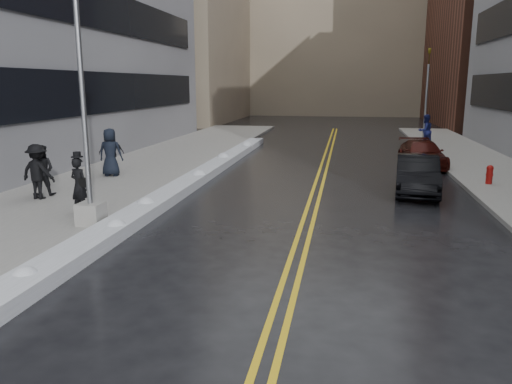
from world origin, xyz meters
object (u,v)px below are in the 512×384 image
at_px(car_maroon, 422,154).
at_px(traffic_signal, 427,92).
at_px(fire_hydrant, 490,174).
at_px(pedestrian_b, 42,170).
at_px(car_black, 417,175).
at_px(pedestrian_east, 425,131).
at_px(lamppost, 86,138).
at_px(pedestrian_d, 111,153).
at_px(pedestrian_fedora, 79,186).
at_px(pedestrian_c, 110,152).
at_px(pedestrian_e, 38,172).

bearing_deg(car_maroon, traffic_signal, 76.70).
height_order(fire_hydrant, pedestrian_b, pedestrian_b).
bearing_deg(car_maroon, pedestrian_b, -150.44).
xyz_separation_m(traffic_signal, car_black, (-2.39, -15.58, -2.71)).
height_order(pedestrian_east, car_black, pedestrian_east).
xyz_separation_m(lamppost, fire_hydrant, (12.30, 8.00, -1.98)).
xyz_separation_m(pedestrian_d, pedestrian_east, (14.54, 11.86, 0.10)).
distance_m(pedestrian_fedora, pedestrian_east, 22.12).
height_order(pedestrian_b, pedestrian_c, pedestrian_c).
bearing_deg(pedestrian_fedora, car_maroon, -116.36).
distance_m(fire_hydrant, traffic_signal, 14.30).
bearing_deg(pedestrian_e, pedestrian_b, -63.36).
distance_m(traffic_signal, car_black, 16.00).
relative_size(traffic_signal, pedestrian_east, 3.04).
distance_m(pedestrian_b, car_black, 13.29).
distance_m(lamppost, pedestrian_east, 22.57).
relative_size(lamppost, pedestrian_c, 3.84).
bearing_deg(fire_hydrant, pedestrian_east, 94.02).
bearing_deg(lamppost, pedestrian_d, 112.06).
height_order(lamppost, pedestrian_b, lamppost).
distance_m(fire_hydrant, car_maroon, 5.06).
bearing_deg(traffic_signal, pedestrian_d, -135.69).
relative_size(fire_hydrant, traffic_signal, 0.12).
xyz_separation_m(pedestrian_c, car_maroon, (13.27, 5.72, -0.52)).
bearing_deg(pedestrian_fedora, fire_hydrant, -134.38).
relative_size(pedestrian_fedora, pedestrian_c, 0.85).
distance_m(fire_hydrant, pedestrian_fedora, 14.92).
relative_size(lamppost, pedestrian_b, 4.36).
xyz_separation_m(fire_hydrant, traffic_signal, (-0.50, 14.00, 2.85)).
xyz_separation_m(traffic_signal, pedestrian_east, (-0.30, -2.63, -2.27)).
distance_m(pedestrian_d, pedestrian_e, 4.92).
bearing_deg(pedestrian_b, car_maroon, -156.60).
height_order(pedestrian_fedora, car_black, pedestrian_fedora).
distance_m(pedestrian_e, car_black, 13.24).
bearing_deg(car_maroon, fire_hydrant, -73.49).
xyz_separation_m(fire_hydrant, pedestrian_c, (-15.12, -1.02, 0.60)).
height_order(pedestrian_d, pedestrian_e, pedestrian_e).
bearing_deg(pedestrian_d, pedestrian_east, -160.59).
distance_m(pedestrian_c, pedestrian_e, 4.41).
xyz_separation_m(pedestrian_b, pedestrian_d, (0.42, 4.39, 0.01)).
bearing_deg(car_black, pedestrian_e, -157.70).
bearing_deg(lamppost, traffic_signal, 61.79).
xyz_separation_m(fire_hydrant, pedestrian_b, (-15.76, -4.88, 0.48)).
bearing_deg(pedestrian_e, car_black, -157.20).
distance_m(fire_hydrant, car_black, 3.30).
relative_size(pedestrian_east, car_black, 0.47).
bearing_deg(lamppost, pedestrian_e, 141.54).
height_order(pedestrian_c, pedestrian_d, pedestrian_c).
xyz_separation_m(pedestrian_c, pedestrian_east, (14.32, 12.39, -0.01)).
height_order(traffic_signal, pedestrian_b, traffic_signal).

